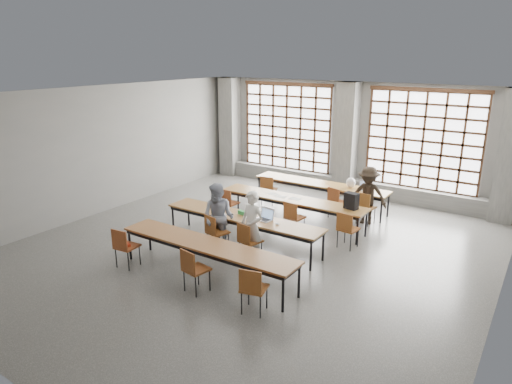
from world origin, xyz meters
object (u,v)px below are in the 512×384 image
Objects in this scene: chair_back_mid at (336,200)px; backpack at (351,201)px; student_female at (219,218)px; laptop_back at (366,187)px; chair_mid_centre at (293,215)px; phone at (246,218)px; desk_row_b at (292,201)px; chair_near_right at (253,286)px; chair_mid_right at (347,226)px; chair_back_left at (268,187)px; chair_front_left at (215,229)px; chair_near_left at (124,244)px; chair_back_right at (365,205)px; chair_mid_left at (228,201)px; chair_front_right at (248,238)px; laptop_front at (265,217)px; desk_row_a at (320,185)px; chair_near_mid at (193,266)px; student_male at (252,226)px; desk_row_d at (207,246)px; green_box at (243,213)px; desk_row_c at (242,219)px; plastic_bag at (351,183)px; student_back at (368,195)px; red_pouch at (127,244)px.

backpack is (0.83, -1.02, 0.39)m from chair_back_mid.
laptop_back is at bearing 52.43° from student_female.
chair_mid_centre is 1.39m from phone.
desk_row_b is 0.75m from chair_mid_centre.
chair_near_right is (1.55, -4.11, -0.13)m from desk_row_b.
chair_back_left is at bearing 151.92° from chair_mid_right.
desk_row_b is at bearing 76.03° from chair_front_left.
chair_near_left is at bearing -179.97° from chair_near_right.
chair_mid_left is (-3.18, -1.70, 0.00)m from chair_back_right.
chair_mid_left is 2.62m from chair_front_right.
laptop_front is (0.88, 0.74, 0.25)m from chair_front_left.
chair_near_mid is (0.22, -5.81, -0.13)m from desk_row_a.
backpack is at bearing 66.30° from student_male.
chair_back_left and chair_near_left have the same top height.
student_male reaches higher than desk_row_d.
chair_mid_right is 3.52× the size of green_box.
phone is at bearing -119.57° from chair_back_right.
desk_row_c is 3.08m from chair_back_left.
chair_front_left is at bearing -133.55° from phone.
plastic_bag is at bearing 3.18° from desk_row_a.
desk_row_a is 4.55× the size of chair_back_right.
chair_near_mid is (0.19, -0.63, -0.13)m from desk_row_d.
laptop_back is at bearing 105.14° from student_back.
green_box is (-1.11, -2.80, 0.24)m from chair_back_mid.
laptop_back reaches higher than desk_row_b.
student_back is at bearing 61.29° from phone.
chair_back_left and chair_back_right have the same top height.
student_female reaches higher than desk_row_d.
plastic_bag is (0.62, 3.45, 0.08)m from laptop_front.
chair_near_right is 3.22m from red_pouch.
desk_row_b and desk_row_c have the same top height.
desk_row_b is at bearing -152.43° from student_back.
chair_back_left is at bearing -164.88° from laptop_back.
desk_row_a is at bearing 104.95° from chair_near_right.
laptop_back reaches higher than chair_near_right.
chair_mid_left is 4.40× the size of red_pouch.
backpack is at bearing 1.79° from desk_row_b.
student_back is (1.38, 5.31, 0.23)m from chair_near_mid.
laptop_front is (1.87, -1.07, 0.25)m from chair_mid_left.
chair_back_mid is at bearing 64.40° from red_pouch.
chair_near_mid is 1.33m from chair_near_right.
green_box is (-0.33, -3.43, 0.11)m from desk_row_a.
desk_row_a is 1.53m from chair_back_left.
chair_back_left is 5.11m from red_pouch.
chair_front_left is at bearing -103.97° from desk_row_b.
chair_mid_centre is 1.40m from chair_mid_right.
chair_near_right is 2.74m from laptop_front.
desk_row_b is at bearing 21.47° from chair_mid_left.
chair_near_left is at bearing -130.83° from student_back.
green_box reaches higher than desk_row_c.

